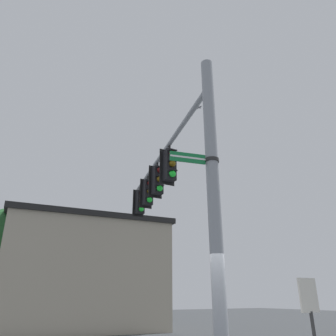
# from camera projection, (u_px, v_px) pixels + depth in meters

# --- Properties ---
(signal_pole) EXTENTS (0.28, 0.28, 7.22)m
(signal_pole) POSITION_uv_depth(u_px,v_px,m) (214.00, 200.00, 6.86)
(signal_pole) COLOR gray
(signal_pole) RESTS_ON ground
(mast_arm) EXTENTS (2.01, 8.23, 0.14)m
(mast_arm) POSITION_uv_depth(u_px,v_px,m) (161.00, 155.00, 11.66)
(mast_arm) COLOR gray
(traffic_light_nearest_pole) EXTENTS (0.54, 0.49, 1.31)m
(traffic_light_nearest_pole) POSITION_uv_depth(u_px,v_px,m) (170.00, 165.00, 10.48)
(traffic_light_nearest_pole) COLOR black
(traffic_light_mid_inner) EXTENTS (0.54, 0.49, 1.31)m
(traffic_light_mid_inner) POSITION_uv_depth(u_px,v_px,m) (158.00, 180.00, 11.83)
(traffic_light_mid_inner) COLOR black
(traffic_light_mid_outer) EXTENTS (0.54, 0.49, 1.31)m
(traffic_light_mid_outer) POSITION_uv_depth(u_px,v_px,m) (148.00, 192.00, 13.18)
(traffic_light_mid_outer) COLOR black
(traffic_light_arm_end) EXTENTS (0.54, 0.49, 1.31)m
(traffic_light_arm_end) POSITION_uv_depth(u_px,v_px,m) (140.00, 202.00, 14.54)
(traffic_light_arm_end) COLOR black
(street_name_sign) EXTENTS (1.11, 0.39, 0.22)m
(street_name_sign) POSITION_uv_depth(u_px,v_px,m) (202.00, 160.00, 7.14)
(street_name_sign) COLOR #147238
(bird_flying) EXTENTS (0.40, 0.28, 0.14)m
(bird_flying) POSITION_uv_depth(u_px,v_px,m) (197.00, 108.00, 14.52)
(bird_flying) COLOR gray
(storefront_building) EXTENTS (9.59, 8.33, 5.98)m
(storefront_building) POSITION_uv_depth(u_px,v_px,m) (81.00, 273.00, 18.97)
(storefront_building) COLOR #A89E89
(storefront_building) RESTS_ON ground
(tree_by_storefront) EXTENTS (3.33, 3.33, 6.24)m
(tree_by_storefront) POSITION_uv_depth(u_px,v_px,m) (10.00, 240.00, 17.17)
(tree_by_storefront) COLOR #4C3823
(tree_by_storefront) RESTS_ON ground
(historical_marker) EXTENTS (0.60, 0.08, 2.13)m
(historical_marker) POSITION_uv_depth(u_px,v_px,m) (311.00, 311.00, 7.46)
(historical_marker) COLOR #333333
(historical_marker) RESTS_ON ground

